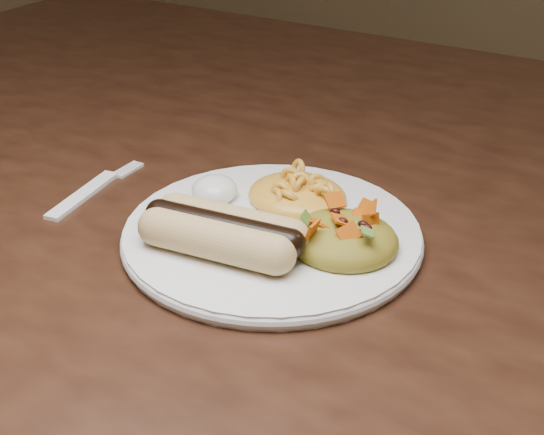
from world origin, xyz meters
The scene contains 7 objects.
table centered at (0.00, 0.00, 0.66)m, with size 1.60×0.90×0.75m.
plate centered at (0.00, -0.18, 0.76)m, with size 0.25×0.25×0.01m, color white.
hotdog centered at (-0.02, -0.22, 0.78)m, with size 0.12×0.07×0.03m.
mac_and_cheese centered at (-0.01, -0.12, 0.78)m, with size 0.09×0.08×0.03m, color #FFE250.
sour_cream centered at (-0.07, -0.15, 0.78)m, with size 0.04×0.04×0.03m, color white.
taco_salad centered at (0.06, -0.17, 0.78)m, with size 0.09×0.09×0.04m.
fork centered at (-0.20, -0.20, 0.75)m, with size 0.02×0.14×0.00m, color white.
Camera 1 is at (0.28, -0.65, 1.08)m, focal length 50.00 mm.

